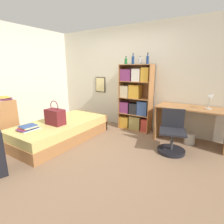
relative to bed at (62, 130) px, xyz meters
The scene contains 17 objects.
ground_plane 0.73m from the bed, ahead, with size 14.00×14.00×0.00m, color #84664C.
wall_back 2.14m from the bed, 67.48° to the left, with size 10.00×0.09×2.60m.
wall_left 1.89m from the bed, behind, with size 0.06×10.00×2.60m.
bed is the anchor object (origin of this frame).
handbag 0.43m from the bed, 72.56° to the right, with size 0.39×0.24×0.50m.
book_stack_on_bed 0.75m from the bed, 100.41° to the right, with size 0.31×0.39×0.08m.
dresser 1.25m from the bed, 141.85° to the right, with size 0.54×0.44×0.91m.
magazine_pile_on_dresser 1.40m from the bed, 142.45° to the right, with size 0.33×0.39×0.06m.
bookcase 1.91m from the bed, 53.67° to the left, with size 0.82×0.34×1.64m.
bottle_green 2.26m from the bed, 61.30° to the left, with size 0.07×0.07×0.19m.
bottle_brown 2.35m from the bed, 55.50° to the left, with size 0.07×0.07×0.26m.
bottle_clear 2.43m from the bed, 51.90° to the left, with size 0.07×0.07×0.18m.
bottle_blue 2.53m from the bed, 46.67° to the left, with size 0.06×0.06×0.25m.
desk 2.79m from the bed, 28.69° to the left, with size 1.36×0.63×0.77m.
desk_lamp 3.16m from the bed, 25.86° to the left, with size 0.18×0.13×0.35m.
desk_chair 2.34m from the bed, 17.58° to the left, with size 0.58×0.58×0.80m.
waste_bin 2.78m from the bed, 27.20° to the left, with size 0.22×0.22×0.24m.
Camera 1 is at (2.22, -2.48, 1.56)m, focal length 28.00 mm.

